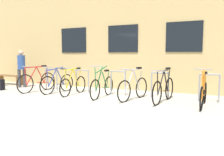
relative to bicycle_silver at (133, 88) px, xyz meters
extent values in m
plane|color=#B2ADA0|center=(-1.12, -1.31, -0.39)|extent=(42.00, 42.00, 0.00)
cube|color=tan|center=(-1.12, 4.80, 2.50)|extent=(28.00, 5.81, 5.77)
cube|color=black|center=(-3.52, 1.87, 1.71)|extent=(1.30, 0.04, 1.10)
cube|color=black|center=(-1.12, 1.87, 1.71)|extent=(1.30, 0.04, 1.10)
cube|color=black|center=(1.28, 1.87, 1.71)|extent=(1.30, 0.04, 1.10)
cylinder|color=gray|center=(-4.06, 0.59, 0.04)|extent=(0.05, 0.05, 0.85)
cylinder|color=gray|center=(-3.51, 0.59, 0.04)|extent=(0.05, 0.05, 0.85)
cylinder|color=gray|center=(-3.78, 0.59, 0.46)|extent=(0.56, 0.05, 0.05)
cylinder|color=gray|center=(-2.56, 0.59, 0.04)|extent=(0.05, 0.05, 0.85)
cylinder|color=gray|center=(-2.01, 0.59, 0.04)|extent=(0.05, 0.05, 0.85)
cylinder|color=gray|center=(-2.28, 0.59, 0.46)|extent=(0.56, 0.05, 0.05)
cylinder|color=gray|center=(-1.06, 0.59, 0.04)|extent=(0.05, 0.05, 0.85)
cylinder|color=gray|center=(-0.51, 0.59, 0.04)|extent=(0.05, 0.05, 0.85)
cylinder|color=gray|center=(-0.78, 0.59, 0.46)|extent=(0.56, 0.05, 0.05)
cylinder|color=gray|center=(0.44, 0.59, 0.04)|extent=(0.05, 0.05, 0.85)
cylinder|color=gray|center=(0.99, 0.59, 0.04)|extent=(0.05, 0.05, 0.85)
cylinder|color=gray|center=(0.72, 0.59, 0.46)|extent=(0.56, 0.05, 0.05)
cylinder|color=gray|center=(1.94, 0.59, 0.04)|extent=(0.05, 0.05, 0.85)
cylinder|color=gray|center=(2.49, 0.59, 0.04)|extent=(0.05, 0.05, 0.85)
cylinder|color=gray|center=(2.22, 0.59, 0.46)|extent=(0.56, 0.05, 0.05)
torus|color=black|center=(0.12, 0.49, -0.06)|extent=(0.21, 0.69, 0.70)
torus|color=black|center=(-0.12, -0.49, -0.06)|extent=(0.21, 0.69, 0.70)
cylinder|color=#B7B7BC|center=(-0.06, -0.22, 0.24)|extent=(0.15, 0.48, 0.71)
cylinder|color=#B7B7BC|center=(0.04, 0.16, 0.24)|extent=(0.12, 0.36, 0.71)
cylinder|color=#B7B7BC|center=(-0.02, -0.07, 0.59)|extent=(0.22, 0.77, 0.04)
cylinder|color=#B7B7BC|center=(0.06, 0.24, -0.08)|extent=(0.15, 0.50, 0.07)
cylinder|color=#B7B7BC|center=(0.10, 0.40, 0.27)|extent=(0.07, 0.20, 0.65)
cylinder|color=#B7B7BC|center=(-0.12, -0.47, 0.26)|extent=(0.05, 0.08, 0.64)
cube|color=black|center=(0.08, 0.31, 0.62)|extent=(0.15, 0.22, 0.06)
cylinder|color=gray|center=(-0.11, -0.45, 0.61)|extent=(0.43, 0.13, 0.03)
torus|color=black|center=(-3.00, 0.56, -0.06)|extent=(0.15, 0.69, 0.70)
torus|color=black|center=(-3.15, -0.41, -0.06)|extent=(0.15, 0.69, 0.70)
cylinder|color=#233893|center=(-3.11, -0.14, 0.24)|extent=(0.11, 0.47, 0.71)
cylinder|color=#233893|center=(-3.05, 0.23, 0.19)|extent=(0.09, 0.34, 0.61)
cylinder|color=#233893|center=(-3.08, 0.01, 0.53)|extent=(0.15, 0.75, 0.12)
cylinder|color=#233893|center=(-3.03, 0.32, -0.08)|extent=(0.10, 0.49, 0.07)
cylinder|color=#233893|center=(-3.01, 0.47, 0.22)|extent=(0.06, 0.20, 0.56)
cylinder|color=#233893|center=(-3.14, -0.38, 0.26)|extent=(0.04, 0.08, 0.64)
cube|color=black|center=(-3.02, 0.39, 0.52)|extent=(0.13, 0.21, 0.06)
cylinder|color=gray|center=(-3.14, -0.36, 0.61)|extent=(0.44, 0.09, 0.03)
torus|color=black|center=(-1.10, 0.49, -0.06)|extent=(0.05, 0.69, 0.69)
torus|color=black|center=(-1.08, -0.57, -0.06)|extent=(0.05, 0.69, 0.69)
cylinder|color=#1E7238|center=(-1.09, -0.28, 0.28)|extent=(0.04, 0.51, 0.79)
cylinder|color=#1E7238|center=(-1.10, 0.13, 0.18)|extent=(0.04, 0.38, 0.60)
cylinder|color=#1E7238|center=(-1.09, -0.11, 0.57)|extent=(0.05, 0.84, 0.22)
cylinder|color=#1E7238|center=(-1.10, 0.22, -0.09)|extent=(0.03, 0.53, 0.07)
cylinder|color=#1E7238|center=(-1.10, 0.40, 0.21)|extent=(0.03, 0.20, 0.54)
cylinder|color=#1E7238|center=(-1.08, -0.54, 0.30)|extent=(0.03, 0.08, 0.73)
cube|color=black|center=(-1.10, 0.31, 0.50)|extent=(0.10, 0.20, 0.06)
cylinder|color=gray|center=(-1.09, -0.52, 0.69)|extent=(0.44, 0.03, 0.03)
torus|color=black|center=(2.11, 0.44, -0.08)|extent=(0.07, 0.65, 0.65)
torus|color=black|center=(2.06, -0.59, -0.08)|extent=(0.07, 0.65, 0.65)
cylinder|color=orange|center=(2.08, -0.31, 0.26)|extent=(0.06, 0.50, 0.80)
cylinder|color=orange|center=(2.09, 0.10, 0.19)|extent=(0.05, 0.37, 0.65)
cylinder|color=orange|center=(2.08, -0.14, 0.58)|extent=(0.07, 0.82, 0.18)
cylinder|color=orange|center=(2.10, 0.19, -0.10)|extent=(0.05, 0.52, 0.07)
cylinder|color=orange|center=(2.11, 0.35, 0.21)|extent=(0.03, 0.20, 0.59)
cylinder|color=orange|center=(2.06, -0.57, 0.28)|extent=(0.03, 0.08, 0.73)
cube|color=black|center=(2.10, 0.26, 0.53)|extent=(0.11, 0.20, 0.06)
cylinder|color=gray|center=(2.06, -0.54, 0.68)|extent=(0.44, 0.05, 0.03)
torus|color=black|center=(-3.92, 0.52, -0.04)|extent=(0.15, 0.74, 0.74)
torus|color=black|center=(-4.07, -0.54, -0.04)|extent=(0.15, 0.74, 0.74)
cylinder|color=red|center=(-4.03, -0.25, 0.25)|extent=(0.11, 0.52, 0.70)
cylinder|color=red|center=(-3.97, 0.17, 0.24)|extent=(0.09, 0.39, 0.68)
cylinder|color=red|center=(-4.00, -0.07, 0.58)|extent=(0.16, 0.84, 0.05)
cylinder|color=red|center=(-3.96, 0.26, -0.06)|extent=(0.10, 0.54, 0.08)
cylinder|color=red|center=(-3.93, 0.43, 0.27)|extent=(0.05, 0.20, 0.62)
cylinder|color=red|center=(-4.07, -0.52, 0.28)|extent=(0.04, 0.08, 0.63)
cube|color=black|center=(-3.94, 0.34, 0.61)|extent=(0.13, 0.21, 0.06)
cylinder|color=gray|center=(-4.07, -0.49, 0.62)|extent=(0.44, 0.09, 0.03)
torus|color=black|center=(1.03, 0.59, -0.04)|extent=(0.14, 0.72, 0.72)
torus|color=black|center=(0.88, -0.49, -0.04)|extent=(0.14, 0.72, 0.72)
cylinder|color=black|center=(0.92, -0.19, 0.24)|extent=(0.11, 0.52, 0.69)
cylinder|color=black|center=(0.98, 0.23, 0.25)|extent=(0.09, 0.39, 0.71)
cylinder|color=black|center=(0.95, -0.01, 0.58)|extent=(0.16, 0.85, 0.06)
cylinder|color=black|center=(0.99, 0.32, -0.07)|extent=(0.10, 0.54, 0.08)
cylinder|color=black|center=(1.02, 0.50, 0.27)|extent=(0.05, 0.20, 0.65)
cylinder|color=black|center=(0.88, -0.46, 0.26)|extent=(0.04, 0.08, 0.62)
cube|color=black|center=(1.01, 0.41, 0.62)|extent=(0.13, 0.21, 0.06)
cylinder|color=gray|center=(0.89, -0.44, 0.60)|extent=(0.44, 0.09, 0.03)
torus|color=black|center=(-2.29, 0.49, -0.08)|extent=(0.05, 0.65, 0.65)
torus|color=black|center=(-2.28, -0.50, -0.08)|extent=(0.05, 0.65, 0.65)
cylinder|color=yellow|center=(-2.29, -0.23, 0.22)|extent=(0.04, 0.48, 0.71)
cylinder|color=yellow|center=(-2.29, 0.15, 0.20)|extent=(0.04, 0.35, 0.66)
cylinder|color=yellow|center=(-2.29, -0.07, 0.55)|extent=(0.04, 0.77, 0.08)
cylinder|color=yellow|center=(-2.29, 0.24, -0.10)|extent=(0.03, 0.50, 0.07)
cylinder|color=yellow|center=(-2.29, 0.40, 0.22)|extent=(0.03, 0.20, 0.61)
cylinder|color=yellow|center=(-2.28, -0.48, 0.24)|extent=(0.03, 0.08, 0.65)
cube|color=black|center=(-2.29, 0.31, 0.55)|extent=(0.10, 0.20, 0.06)
cylinder|color=gray|center=(-2.28, -0.45, 0.60)|extent=(0.44, 0.03, 0.03)
cube|color=brown|center=(-6.69, 1.02, 0.06)|extent=(1.65, 0.40, 0.05)
cube|color=brown|center=(-7.35, 1.02, -0.18)|extent=(0.08, 0.36, 0.42)
cube|color=brown|center=(-6.03, 1.02, -0.18)|extent=(0.08, 0.36, 0.42)
cylinder|color=#3F3F42|center=(-5.35, 0.67, 0.02)|extent=(0.14, 0.14, 0.80)
cylinder|color=#3F3F42|center=(-5.52, 0.53, 0.02)|extent=(0.14, 0.14, 0.80)
cylinder|color=#2D4C8C|center=(-5.44, 0.60, 0.73)|extent=(0.32, 0.32, 0.62)
sphere|color=#D1A889|center=(-5.44, 0.60, 1.15)|extent=(0.22, 0.22, 0.22)
cube|color=black|center=(-5.63, -0.36, -0.17)|extent=(0.29, 0.22, 0.44)
camera|label=1|loc=(2.31, -6.72, 1.04)|focal=35.78mm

